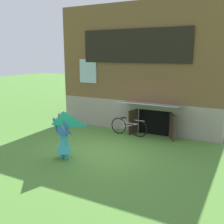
# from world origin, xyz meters

# --- Properties ---
(ground_plane) EXTENTS (60.00, 60.00, 0.00)m
(ground_plane) POSITION_xyz_m (0.00, 0.00, 0.00)
(ground_plane) COLOR #4C7F33
(log_house) EXTENTS (7.45, 6.00, 5.52)m
(log_house) POSITION_xyz_m (0.00, 5.44, 2.76)
(log_house) COLOR gray
(log_house) RESTS_ON ground_plane
(person) EXTENTS (0.61, 0.52, 1.62)m
(person) POSITION_xyz_m (-0.73, -1.02, 0.68)
(person) COLOR teal
(person) RESTS_ON ground_plane
(kite) EXTENTS (1.02, 0.92, 1.68)m
(kite) POSITION_xyz_m (-0.29, -1.51, 1.34)
(kite) COLOR #2DB2CC
(kite) RESTS_ON ground_plane
(bicycle_silver) EXTENTS (1.68, 0.08, 0.76)m
(bicycle_silver) POSITION_xyz_m (0.08, 2.34, 0.37)
(bicycle_silver) COLOR black
(bicycle_silver) RESTS_ON ground_plane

